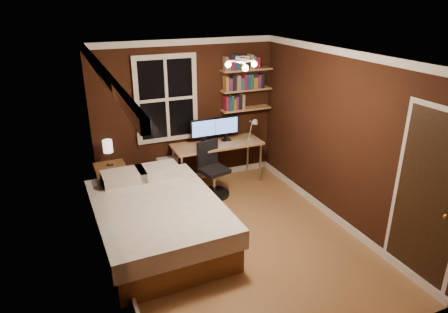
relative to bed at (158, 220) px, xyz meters
name	(u,v)px	position (x,y,z in m)	size (l,w,h in m)	color
floor	(236,239)	(1.00, -0.39, -0.32)	(4.20, 4.20, 0.00)	olive
wall_back	(186,114)	(1.00, 1.71, 0.93)	(3.20, 0.04, 2.50)	black
wall_left	(109,176)	(-0.60, -0.39, 0.93)	(0.04, 4.20, 2.50)	black
wall_right	(340,139)	(2.60, -0.39, 0.93)	(0.04, 4.20, 2.50)	black
ceiling	(239,55)	(1.00, -0.39, 2.18)	(3.20, 4.20, 0.02)	white
window	(166,99)	(0.65, 1.68, 1.23)	(1.06, 0.06, 1.46)	silver
door	(426,201)	(2.59, -1.94, 0.70)	(0.03, 0.82, 2.05)	black
door_knob	(446,217)	(2.55, -2.24, 0.68)	(0.06, 0.06, 0.06)	#C28A42
ceiling_fixture	(243,66)	(1.00, -0.49, 2.08)	(0.44, 0.44, 0.18)	beige
bookshelf_lower	(246,109)	(2.08, 1.59, 0.93)	(0.92, 0.22, 0.03)	tan
books_row_lower	(246,102)	(2.08, 1.59, 1.06)	(0.42, 0.16, 0.23)	maroon
bookshelf_middle	(246,90)	(2.08, 1.59, 1.28)	(0.92, 0.22, 0.03)	tan
books_row_middle	(246,82)	(2.08, 1.59, 1.41)	(0.66, 0.16, 0.23)	navy
bookshelf_upper	(247,70)	(2.08, 1.59, 1.63)	(0.92, 0.22, 0.03)	tan
books_row_upper	(247,62)	(2.08, 1.59, 1.76)	(0.66, 0.16, 0.23)	#245636
bed	(158,220)	(0.00, 0.00, 0.00)	(1.66, 2.25, 0.75)	brown
nightstand	(112,183)	(-0.39, 1.46, -0.02)	(0.48, 0.48, 0.61)	brown
bedside_lamp	(108,153)	(-0.39, 1.46, 0.50)	(0.15, 0.15, 0.43)	beige
radiator	(168,172)	(0.59, 1.61, -0.05)	(0.36, 0.12, 0.53)	beige
desk	(217,146)	(1.44, 1.40, 0.37)	(1.58, 0.59, 0.75)	tan
monitor_left	(204,132)	(1.22, 1.47, 0.65)	(0.47, 0.12, 0.44)	black
monitor_right	(226,129)	(1.65, 1.47, 0.65)	(0.47, 0.12, 0.44)	black
desk_lamp	(253,129)	(2.06, 1.27, 0.65)	(0.14, 0.32, 0.44)	silver
office_chair	(213,176)	(1.19, 0.99, 0.02)	(0.51, 0.51, 0.93)	black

